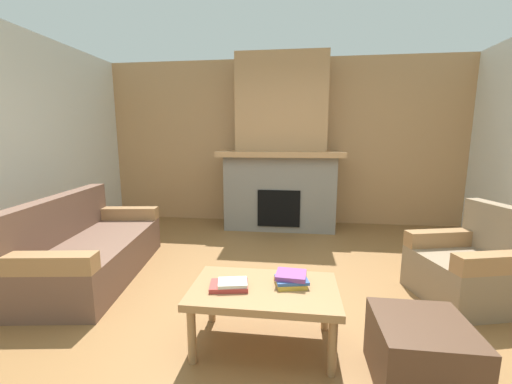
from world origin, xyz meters
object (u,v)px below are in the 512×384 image
ottoman (420,354)px  couch (89,250)px  fireplace (281,155)px  armchair (472,268)px  coffee_table (264,294)px

ottoman → couch: bearing=158.3°
fireplace → couch: (-1.87, -2.16, -0.88)m
armchair → ottoman: 1.39m
coffee_table → ottoman: (0.94, -0.25, -0.18)m
armchair → ottoman: bearing=-126.6°
couch → ottoman: (2.86, -1.14, -0.09)m
fireplace → couch: bearing=-130.9°
fireplace → couch: 2.99m
couch → ottoman: bearing=-21.7°
coffee_table → ottoman: 0.99m
coffee_table → fireplace: bearing=90.9°
couch → ottoman: 3.08m
coffee_table → couch: bearing=155.3°
fireplace → armchair: size_ratio=2.91×
couch → coffee_table: couch is taller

